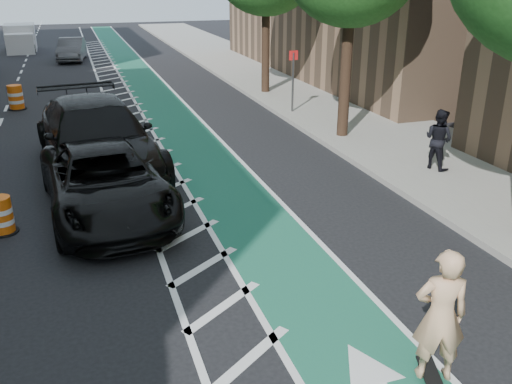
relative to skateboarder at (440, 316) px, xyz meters
name	(u,v)px	position (x,y,z in m)	size (l,w,h in m)	color
ground	(131,324)	(-3.70, 2.61, -1.06)	(120.00, 120.00, 0.00)	black
bike_lane	(188,139)	(-0.70, 12.61, -1.05)	(2.00, 90.00, 0.01)	#18574C
buffer_strip	(143,143)	(-2.20, 12.61, -1.05)	(1.40, 90.00, 0.01)	silver
sidewalk_right	(360,121)	(5.80, 12.61, -0.98)	(5.00, 90.00, 0.15)	gray
curb_right	(299,127)	(3.35, 12.61, -0.98)	(0.12, 90.00, 0.16)	gray
sign_post	(293,80)	(3.90, 14.61, 0.29)	(0.35, 0.08, 2.47)	#4C4C4C
skateboard	(431,376)	(0.00, 0.00, -0.97)	(0.49, 0.83, 0.11)	black
skateboarder	(440,316)	(0.00, 0.00, 0.00)	(0.69, 0.45, 1.90)	tan
suv_near	(105,182)	(-3.70, 7.18, -0.29)	(2.54, 5.52, 1.53)	black
suv_far	(97,138)	(-3.70, 10.11, -0.07)	(2.77, 6.82, 1.98)	black
car_grey	(72,49)	(-4.01, 32.73, -0.36)	(1.49, 4.26, 1.40)	#535357
pedestrian	(438,139)	(5.10, 7.07, -0.08)	(0.80, 0.63, 1.66)	black
box_truck	(21,39)	(-7.40, 38.79, -0.21)	(2.11, 4.46, 1.84)	white
barrel_a	(2,216)	(-5.90, 6.80, -0.68)	(0.59, 0.59, 0.81)	#E1590B
barrel_c	(16,98)	(-6.44, 19.07, -0.59)	(0.72, 0.72, 0.99)	#F15D0C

